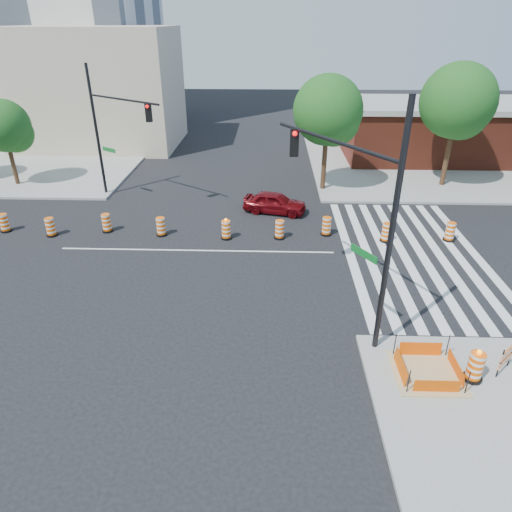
{
  "coord_description": "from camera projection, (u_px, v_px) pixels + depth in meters",
  "views": [
    {
      "loc": [
        3.74,
        -20.74,
        10.58
      ],
      "look_at": [
        3.15,
        -3.19,
        1.4
      ],
      "focal_mm": 32.0,
      "sensor_mm": 36.0,
      "label": 1
    }
  ],
  "objects": [
    {
      "name": "median_drum_3",
      "position": [
        161.0,
        227.0,
        24.81
      ],
      "size": [
        0.6,
        0.6,
        1.02
      ],
      "color": "black",
      "rests_on": "ground"
    },
    {
      "name": "median_drum_8",
      "position": [
        450.0,
        232.0,
        24.21
      ],
      "size": [
        0.6,
        0.6,
        1.02
      ],
      "color": "black",
      "rests_on": "ground"
    },
    {
      "name": "crosswalk_east",
      "position": [
        412.0,
        254.0,
        23.05
      ],
      "size": [
        6.75,
        13.5,
        0.01
      ],
      "color": "silver",
      "rests_on": "ground"
    },
    {
      "name": "median_drum_4",
      "position": [
        226.0,
        230.0,
        24.43
      ],
      "size": [
        0.6,
        0.6,
        1.18
      ],
      "color": "black",
      "rests_on": "ground"
    },
    {
      "name": "tree_north_b",
      "position": [
        5.0,
        129.0,
        30.65
      ],
      "size": [
        3.48,
        3.48,
        5.92
      ],
      "color": "#382314",
      "rests_on": "ground"
    },
    {
      "name": "pit_drum",
      "position": [
        475.0,
        367.0,
        14.61
      ],
      "size": [
        0.61,
        0.61,
        1.2
      ],
      "color": "black",
      "rests_on": "ground"
    },
    {
      "name": "median_drum_6",
      "position": [
        326.0,
        227.0,
        24.86
      ],
      "size": [
        0.6,
        0.6,
        1.02
      ],
      "color": "black",
      "rests_on": "ground"
    },
    {
      "name": "excavation_pit",
      "position": [
        427.0,
        372.0,
        15.04
      ],
      "size": [
        2.2,
        2.2,
        0.9
      ],
      "color": "tan",
      "rests_on": "ground"
    },
    {
      "name": "median_drum_0",
      "position": [
        4.0,
        223.0,
        25.27
      ],
      "size": [
        0.6,
        0.6,
        1.02
      ],
      "color": "black",
      "rests_on": "ground"
    },
    {
      "name": "brick_storefront",
      "position": [
        444.0,
        131.0,
        37.71
      ],
      "size": [
        16.5,
        8.5,
        4.6
      ],
      "color": "maroon",
      "rests_on": "ground"
    },
    {
      "name": "tree_north_c",
      "position": [
        328.0,
        114.0,
        29.25
      ],
      "size": [
        4.47,
        4.47,
        7.6
      ],
      "color": "#382314",
      "rests_on": "ground"
    },
    {
      "name": "median_drum_5",
      "position": [
        280.0,
        230.0,
        24.47
      ],
      "size": [
        0.6,
        0.6,
        1.02
      ],
      "color": "black",
      "rests_on": "ground"
    },
    {
      "name": "median_drum_1",
      "position": [
        51.0,
        228.0,
        24.76
      ],
      "size": [
        0.6,
        0.6,
        1.02
      ],
      "color": "black",
      "rests_on": "ground"
    },
    {
      "name": "barricade",
      "position": [
        506.0,
        357.0,
        14.9
      ],
      "size": [
        0.73,
        0.67,
        1.11
      ],
      "rotation": [
        0.0,
        0.0,
        0.74
      ],
      "color": "#F55B05",
      "rests_on": "ground"
    },
    {
      "name": "beige_midrise",
      "position": [
        97.0,
        88.0,
        40.91
      ],
      "size": [
        14.0,
        10.0,
        10.0
      ],
      "primitive_type": "cube",
      "color": "#BFB092",
      "rests_on": "ground"
    },
    {
      "name": "lane_centerline",
      "position": [
        197.0,
        250.0,
        23.38
      ],
      "size": [
        14.0,
        0.12,
        0.01
      ],
      "primitive_type": "cube",
      "color": "silver",
      "rests_on": "ground"
    },
    {
      "name": "tree_north_d",
      "position": [
        458.0,
        105.0,
        29.76
      ],
      "size": [
        4.85,
        4.85,
        8.24
      ],
      "color": "#382314",
      "rests_on": "ground"
    },
    {
      "name": "signal_pole_nw",
      "position": [
        112.0,
        122.0,
        27.66
      ],
      "size": [
        5.11,
        3.6,
        8.09
      ],
      "rotation": [
        0.0,
        0.0,
        -0.61
      ],
      "color": "black",
      "rests_on": "ground"
    },
    {
      "name": "median_drum_7",
      "position": [
        386.0,
        233.0,
        24.13
      ],
      "size": [
        0.6,
        0.6,
        1.02
      ],
      "color": "black",
      "rests_on": "ground"
    },
    {
      "name": "signal_pole_se",
      "position": [
        355.0,
        195.0,
        15.36
      ],
      "size": [
        3.59,
        5.6,
        8.62
      ],
      "rotation": [
        0.0,
        0.0,
        2.13
      ],
      "color": "black",
      "rests_on": "ground"
    },
    {
      "name": "median_drum_2",
      "position": [
        107.0,
        223.0,
        25.26
      ],
      "size": [
        0.6,
        0.6,
        1.02
      ],
      "color": "black",
      "rests_on": "ground"
    },
    {
      "name": "sidewalk_ne",
      "position": [
        439.0,
        157.0,
        38.75
      ],
      "size": [
        22.0,
        22.0,
        0.15
      ],
      "primitive_type": "cube",
      "color": "gray",
      "rests_on": "ground"
    },
    {
      "name": "ground",
      "position": [
        197.0,
        250.0,
        23.38
      ],
      "size": [
        120.0,
        120.0,
        0.0
      ],
      "primitive_type": "plane",
      "color": "black",
      "rests_on": "ground"
    },
    {
      "name": "red_coupe",
      "position": [
        275.0,
        202.0,
        27.66
      ],
      "size": [
        4.05,
        2.37,
        1.29
      ],
      "primitive_type": "imported",
      "rotation": [
        0.0,
        0.0,
        1.34
      ],
      "color": "#62080D",
      "rests_on": "ground"
    },
    {
      "name": "sidewalk_nw",
      "position": [
        23.0,
        154.0,
        39.83
      ],
      "size": [
        22.0,
        22.0,
        0.15
      ],
      "primitive_type": "cube",
      "color": "gray",
      "rests_on": "ground"
    }
  ]
}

